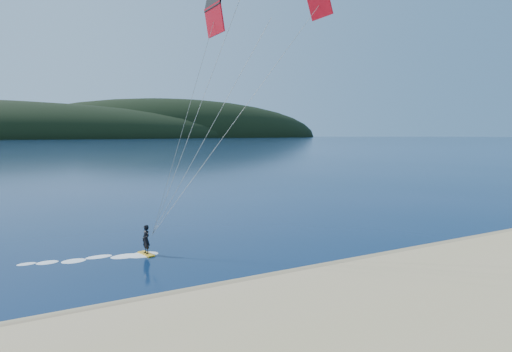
# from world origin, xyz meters

# --- Properties ---
(ground) EXTENTS (1800.00, 1800.00, 0.00)m
(ground) POSITION_xyz_m (0.00, 0.00, 0.00)
(ground) COLOR #071D39
(ground) RESTS_ON ground
(wet_sand) EXTENTS (220.00, 2.50, 0.10)m
(wet_sand) POSITION_xyz_m (0.00, 4.50, 0.05)
(wet_sand) COLOR #7F644A
(wet_sand) RESTS_ON ground
(headland) EXTENTS (1200.00, 310.00, 140.00)m
(headland) POSITION_xyz_m (0.63, 745.28, 0.00)
(headland) COLOR black
(headland) RESTS_ON ground
(kitesurfer_near) EXTENTS (22.08, 6.76, 17.83)m
(kitesurfer_near) POSITION_xyz_m (2.64, 9.41, 14.32)
(kitesurfer_near) COLOR gold
(kitesurfer_near) RESTS_ON ground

